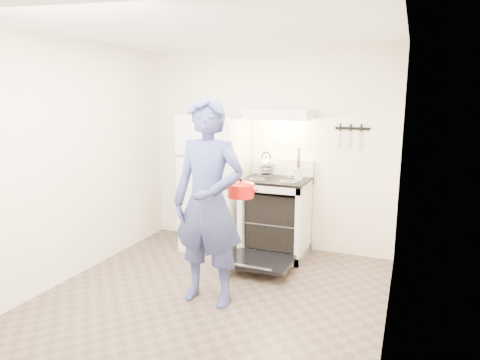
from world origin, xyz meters
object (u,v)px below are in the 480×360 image
(stove_body, at_px, (276,218))
(refrigerator, at_px, (214,182))
(tea_kettle, at_px, (266,163))
(person, at_px, (208,203))
(dutch_oven, at_px, (241,191))

(stove_body, bearing_deg, refrigerator, -178.23)
(tea_kettle, bearing_deg, refrigerator, -159.72)
(stove_body, distance_m, person, 1.50)
(refrigerator, height_order, dutch_oven, refrigerator)
(refrigerator, distance_m, dutch_oven, 1.29)
(stove_body, height_order, tea_kettle, tea_kettle)
(refrigerator, xyz_separation_m, dutch_oven, (0.77, -1.02, 0.16))
(stove_body, height_order, dutch_oven, dutch_oven)
(person, bearing_deg, refrigerator, 114.18)
(tea_kettle, distance_m, dutch_oven, 1.26)
(tea_kettle, xyz_separation_m, dutch_oven, (0.16, -1.24, -0.08))
(refrigerator, xyz_separation_m, tea_kettle, (0.61, 0.23, 0.24))
(refrigerator, bearing_deg, person, -66.79)
(dutch_oven, bearing_deg, tea_kettle, 97.22)
(refrigerator, distance_m, tea_kettle, 0.69)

